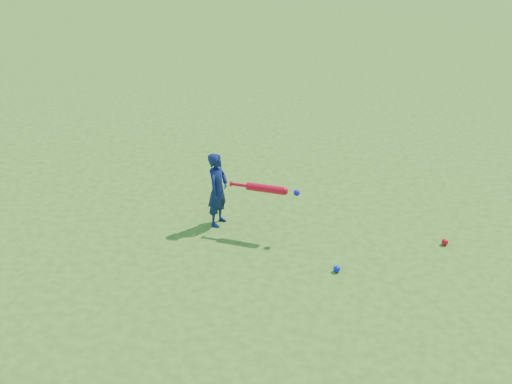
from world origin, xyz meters
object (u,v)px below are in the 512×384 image
ground_ball_blue (337,269)px  bat_swing (269,189)px  child (218,190)px  ground_ball_red (445,242)px

ground_ball_blue → bat_swing: bat_swing is taller
child → bat_swing: 0.69m
ground_ball_blue → ground_ball_red: bearing=42.5°
ground_ball_red → ground_ball_blue: same height
ground_ball_red → bat_swing: bearing=-168.0°
child → bat_swing: size_ratio=1.10×
ground_ball_red → ground_ball_blue: size_ratio=1.01×
ground_ball_red → bat_swing: size_ratio=0.09×
ground_ball_blue → bat_swing: 1.26m
ground_ball_red → bat_swing: bat_swing is taller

